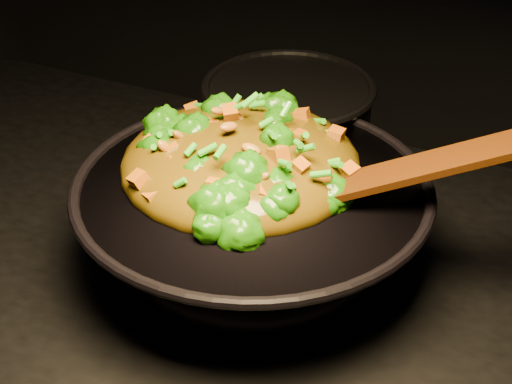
% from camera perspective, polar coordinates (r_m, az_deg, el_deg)
% --- Properties ---
extents(wok, '(0.54, 0.54, 0.11)m').
position_cam_1_polar(wok, '(0.93, -0.26, -2.45)').
color(wok, black).
rests_on(wok, stovetop).
extents(stir_fry, '(0.37, 0.37, 0.10)m').
position_cam_1_polar(stir_fry, '(0.91, -1.14, 4.41)').
color(stir_fry, '#1F6907').
rests_on(stir_fry, wok).
extents(spatula, '(0.30, 0.13, 0.13)m').
position_cam_1_polar(spatula, '(0.86, 12.07, 1.81)').
color(spatula, '#360E05').
rests_on(spatula, wok).
extents(back_pot, '(0.28, 0.28, 0.13)m').
position_cam_1_polar(back_pot, '(1.12, 2.32, 4.87)').
color(back_pot, black).
rests_on(back_pot, stovetop).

